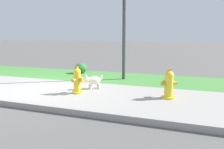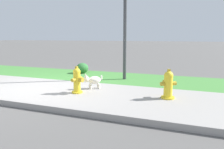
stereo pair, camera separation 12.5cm
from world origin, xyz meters
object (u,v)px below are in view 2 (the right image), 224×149
at_px(fire_hydrant_by_grass_verge, 168,85).
at_px(shrub_bush_near_lamp, 82,68).
at_px(fire_hydrant_near_corner, 77,80).
at_px(small_white_dog, 93,80).

xyz_separation_m(fire_hydrant_by_grass_verge, shrub_bush_near_lamp, (-3.52, 2.46, -0.13)).
xyz_separation_m(fire_hydrant_near_corner, fire_hydrant_by_grass_verge, (2.19, 0.30, 0.00)).
height_order(small_white_dog, shrub_bush_near_lamp, small_white_dog).
bearing_deg(small_white_dog, fire_hydrant_near_corner, 36.99).
bearing_deg(shrub_bush_near_lamp, small_white_dog, -55.93).
bearing_deg(fire_hydrant_near_corner, small_white_dog, 174.74).
bearing_deg(fire_hydrant_near_corner, fire_hydrant_by_grass_verge, 109.44).
distance_m(fire_hydrant_by_grass_verge, shrub_bush_near_lamp, 4.30).
bearing_deg(fire_hydrant_by_grass_verge, fire_hydrant_near_corner, 154.87).
bearing_deg(shrub_bush_near_lamp, fire_hydrant_near_corner, -64.23).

